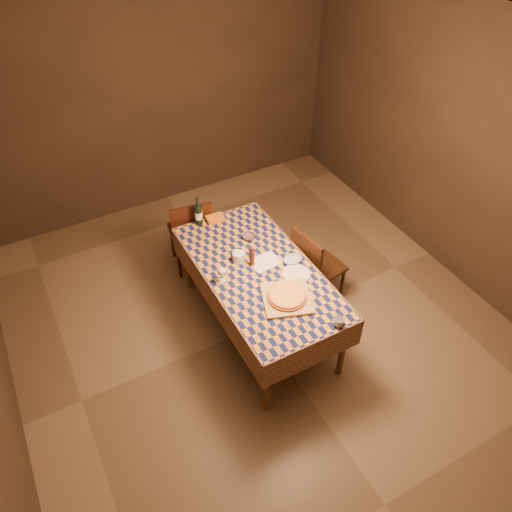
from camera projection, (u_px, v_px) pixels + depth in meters
name	position (u px, v px, depth m)	size (l,w,h in m)	color
room	(259.00, 219.00, 4.06)	(5.00, 5.10, 2.70)	brown
dining_table	(259.00, 276.00, 4.50)	(0.94, 1.84, 0.77)	brown
cutting_board	(287.00, 298.00, 4.18)	(0.40, 0.40, 0.03)	tan
pizza	(287.00, 296.00, 4.16)	(0.41, 0.41, 0.03)	#A54C1B
pepper_mill	(252.00, 257.00, 4.43)	(0.05, 0.05, 0.21)	#521C13
bowl	(249.00, 237.00, 4.76)	(0.12, 0.12, 0.04)	#563E48
wine_glass	(221.00, 272.00, 4.28)	(0.08, 0.08, 0.15)	silver
wine_bottle	(198.00, 215.00, 4.86)	(0.09, 0.09, 0.31)	black
deli_tub	(239.00, 257.00, 4.51)	(0.11, 0.11, 0.09)	silver
takeout_container	(215.00, 218.00, 4.97)	(0.17, 0.12, 0.04)	orange
white_plate	(296.00, 274.00, 4.40)	(0.25, 0.25, 0.01)	silver
tumbler	(338.00, 322.00, 3.96)	(0.09, 0.09, 0.07)	silver
flour_patch	(265.00, 262.00, 4.53)	(0.26, 0.20, 0.00)	white
flour_bag	(293.00, 259.00, 4.51)	(0.19, 0.14, 0.05)	#A7AED6
chair_far	(191.00, 231.00, 5.24)	(0.49, 0.49, 0.93)	black
chair_right	(313.00, 265.00, 4.86)	(0.49, 0.48, 0.93)	black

